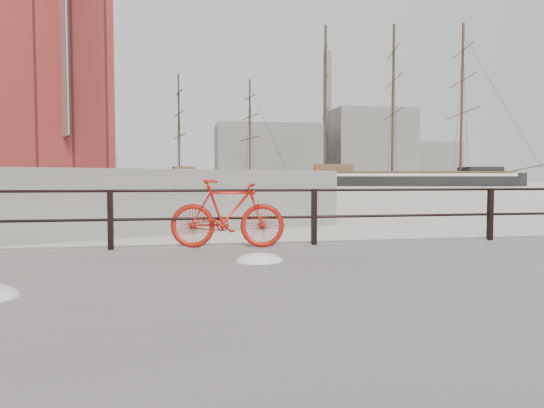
{
  "coord_description": "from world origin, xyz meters",
  "views": [
    {
      "loc": [
        -5.79,
        -8.53,
        1.53
      ],
      "look_at": [
        -3.97,
        1.5,
        1.0
      ],
      "focal_mm": 32.0,
      "sensor_mm": 36.0,
      "label": 1
    }
  ],
  "objects_px": {
    "schooner_mid": "(216,188)",
    "schooner_left": "(50,189)",
    "barque_black": "(392,186)",
    "bicycle": "(228,214)"
  },
  "relations": [
    {
      "from": "bicycle",
      "to": "schooner_mid",
      "type": "xyz_separation_m",
      "value": [
        4.51,
        73.31,
        -0.94
      ]
    },
    {
      "from": "schooner_mid",
      "to": "barque_black",
      "type": "bearing_deg",
      "value": 9.38
    },
    {
      "from": "bicycle",
      "to": "barque_black",
      "type": "xyz_separation_m",
      "value": [
        41.91,
        86.37,
        -0.94
      ]
    },
    {
      "from": "barque_black",
      "to": "schooner_left",
      "type": "bearing_deg",
      "value": -153.97
    },
    {
      "from": "schooner_left",
      "to": "schooner_mid",
      "type": "bearing_deg",
      "value": -14.8
    },
    {
      "from": "barque_black",
      "to": "schooner_left",
      "type": "height_order",
      "value": "barque_black"
    },
    {
      "from": "bicycle",
      "to": "schooner_left",
      "type": "distance_m",
      "value": 74.86
    },
    {
      "from": "schooner_mid",
      "to": "schooner_left",
      "type": "bearing_deg",
      "value": 173.55
    },
    {
      "from": "schooner_left",
      "to": "barque_black",
      "type": "bearing_deg",
      "value": -5.2
    },
    {
      "from": "barque_black",
      "to": "schooner_mid",
      "type": "distance_m",
      "value": 39.61
    }
  ]
}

